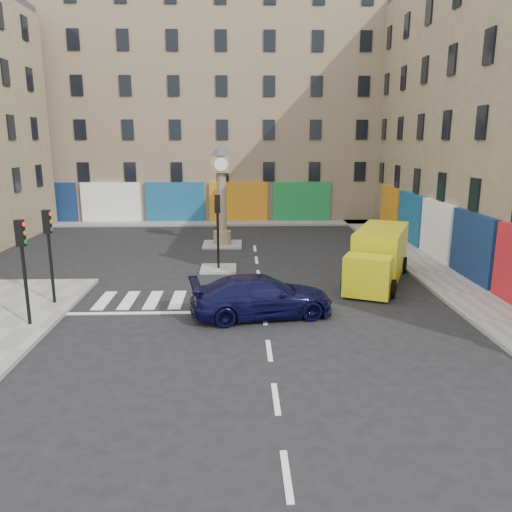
{
  "coord_description": "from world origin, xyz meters",
  "views": [
    {
      "loc": [
        -0.88,
        -16.57,
        6.48
      ],
      "look_at": [
        -0.27,
        2.52,
        2.0
      ],
      "focal_mm": 35.0,
      "sensor_mm": 36.0,
      "label": 1
    }
  ],
  "objects_px": {
    "navy_sedan": "(262,296)",
    "traffic_light_left_far": "(49,241)",
    "yellow_van": "(378,256)",
    "traffic_light_island": "(218,220)",
    "traffic_light_left_near": "(23,256)",
    "clock_pillar": "(222,189)"
  },
  "relations": [
    {
      "from": "navy_sedan",
      "to": "traffic_light_left_far",
      "type": "bearing_deg",
      "value": 70.12
    },
    {
      "from": "navy_sedan",
      "to": "yellow_van",
      "type": "height_order",
      "value": "yellow_van"
    },
    {
      "from": "traffic_light_island",
      "to": "navy_sedan",
      "type": "distance_m",
      "value": 7.32
    },
    {
      "from": "traffic_light_left_near",
      "to": "navy_sedan",
      "type": "relative_size",
      "value": 0.7
    },
    {
      "from": "clock_pillar",
      "to": "traffic_light_left_near",
      "type": "bearing_deg",
      "value": -114.55
    },
    {
      "from": "navy_sedan",
      "to": "traffic_light_island",
      "type": "bearing_deg",
      "value": 5.61
    },
    {
      "from": "traffic_light_left_far",
      "to": "navy_sedan",
      "type": "xyz_separation_m",
      "value": [
        8.21,
        -1.43,
        -1.85
      ]
    },
    {
      "from": "yellow_van",
      "to": "clock_pillar",
      "type": "bearing_deg",
      "value": 156.82
    },
    {
      "from": "clock_pillar",
      "to": "yellow_van",
      "type": "bearing_deg",
      "value": -47.01
    },
    {
      "from": "navy_sedan",
      "to": "traffic_light_left_near",
      "type": "bearing_deg",
      "value": 86.74
    },
    {
      "from": "traffic_light_left_near",
      "to": "traffic_light_left_far",
      "type": "relative_size",
      "value": 1.0
    },
    {
      "from": "traffic_light_island",
      "to": "navy_sedan",
      "type": "bearing_deg",
      "value": -74.42
    },
    {
      "from": "traffic_light_left_near",
      "to": "navy_sedan",
      "type": "xyz_separation_m",
      "value": [
        8.21,
        0.97,
        -1.85
      ]
    },
    {
      "from": "yellow_van",
      "to": "traffic_light_left_far",
      "type": "bearing_deg",
      "value": -142.87
    },
    {
      "from": "traffic_light_island",
      "to": "clock_pillar",
      "type": "relative_size",
      "value": 0.61
    },
    {
      "from": "clock_pillar",
      "to": "navy_sedan",
      "type": "bearing_deg",
      "value": -81.55
    },
    {
      "from": "traffic_light_left_near",
      "to": "navy_sedan",
      "type": "distance_m",
      "value": 8.47
    },
    {
      "from": "traffic_light_island",
      "to": "traffic_light_left_far",
      "type": "bearing_deg",
      "value": -139.4
    },
    {
      "from": "traffic_light_island",
      "to": "navy_sedan",
      "type": "height_order",
      "value": "traffic_light_island"
    },
    {
      "from": "clock_pillar",
      "to": "yellow_van",
      "type": "relative_size",
      "value": 0.9
    },
    {
      "from": "traffic_light_left_far",
      "to": "traffic_light_island",
      "type": "height_order",
      "value": "traffic_light_left_far"
    },
    {
      "from": "clock_pillar",
      "to": "traffic_light_left_far",
      "type": "bearing_deg",
      "value": -118.94
    }
  ]
}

